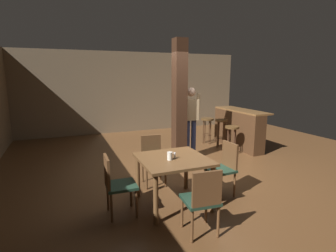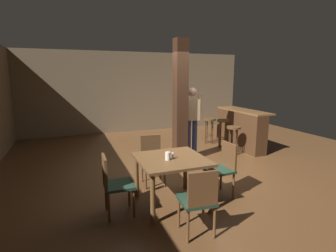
% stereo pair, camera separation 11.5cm
% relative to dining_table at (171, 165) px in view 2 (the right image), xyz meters
% --- Properties ---
extents(ground_plane, '(10.80, 10.80, 0.00)m').
position_rel_dining_table_xyz_m(ground_plane, '(0.93, 1.14, -0.64)').
color(ground_plane, brown).
extents(wall_back, '(8.00, 0.10, 2.80)m').
position_rel_dining_table_xyz_m(wall_back, '(0.93, 5.64, 0.76)').
color(wall_back, '#756047').
rests_on(wall_back, ground_plane).
extents(pillar, '(0.28, 0.28, 2.80)m').
position_rel_dining_table_xyz_m(pillar, '(0.97, 1.89, 0.76)').
color(pillar, '#382114').
rests_on(pillar, ground_plane).
extents(dining_table, '(1.03, 1.03, 0.75)m').
position_rel_dining_table_xyz_m(dining_table, '(0.00, 0.00, 0.00)').
color(dining_table, brown).
rests_on(dining_table, ground_plane).
extents(chair_north, '(0.45, 0.45, 0.89)m').
position_rel_dining_table_xyz_m(chair_north, '(-0.03, 0.89, -0.13)').
color(chair_north, '#1E3828').
rests_on(chair_north, ground_plane).
extents(chair_east, '(0.44, 0.44, 0.89)m').
position_rel_dining_table_xyz_m(chair_east, '(0.92, -0.01, -0.13)').
color(chair_east, '#1E3828').
rests_on(chair_east, ground_plane).
extents(chair_west, '(0.43, 0.43, 0.89)m').
position_rel_dining_table_xyz_m(chair_west, '(-0.89, -0.02, -0.13)').
color(chair_west, '#1E3828').
rests_on(chair_west, ground_plane).
extents(chair_south, '(0.45, 0.45, 0.89)m').
position_rel_dining_table_xyz_m(chair_south, '(0.00, -0.91, -0.13)').
color(chair_south, '#1E3828').
rests_on(chair_south, ground_plane).
extents(napkin_cup, '(0.08, 0.08, 0.12)m').
position_rel_dining_table_xyz_m(napkin_cup, '(-0.08, -0.07, 0.17)').
color(napkin_cup, silver).
rests_on(napkin_cup, dining_table).
extents(salt_shaker, '(0.03, 0.03, 0.09)m').
position_rel_dining_table_xyz_m(salt_shaker, '(0.01, -0.03, 0.16)').
color(salt_shaker, silver).
rests_on(salt_shaker, dining_table).
extents(standing_person, '(0.47, 0.22, 1.72)m').
position_rel_dining_table_xyz_m(standing_person, '(1.30, 1.97, 0.36)').
color(standing_person, tan).
rests_on(standing_person, ground_plane).
extents(bar_counter, '(0.56, 1.82, 1.06)m').
position_rel_dining_table_xyz_m(bar_counter, '(3.00, 2.38, -0.10)').
color(bar_counter, brown).
rests_on(bar_counter, ground_plane).
extents(bar_stool_near, '(0.35, 0.35, 0.73)m').
position_rel_dining_table_xyz_m(bar_stool_near, '(2.43, 1.87, -0.09)').
color(bar_stool_near, '#4C3319').
rests_on(bar_stool_near, ground_plane).
extents(bar_stool_mid, '(0.33, 0.33, 0.79)m').
position_rel_dining_table_xyz_m(bar_stool_mid, '(2.54, 2.53, -0.05)').
color(bar_stool_mid, '#4C3319').
rests_on(bar_stool_mid, ground_plane).
extents(bar_stool_far, '(0.38, 0.38, 0.75)m').
position_rel_dining_table_xyz_m(bar_stool_far, '(2.43, 3.09, -0.07)').
color(bar_stool_far, '#4C3319').
rests_on(bar_stool_far, ground_plane).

